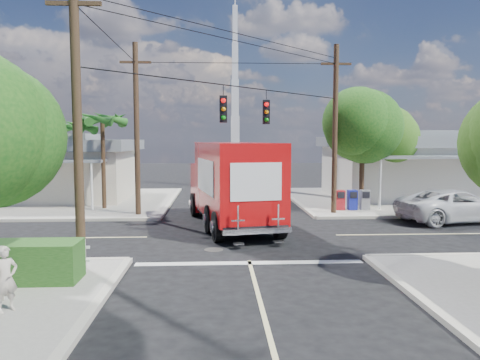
{
  "coord_description": "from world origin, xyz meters",
  "views": [
    {
      "loc": [
        -1.08,
        -19.37,
        4.07
      ],
      "look_at": [
        0.0,
        2.0,
        2.2
      ],
      "focal_mm": 35.0,
      "sensor_mm": 36.0,
      "label": 1
    }
  ],
  "objects": [
    {
      "name": "vending_boxes",
      "position": [
        6.5,
        6.2,
        0.69
      ],
      "size": [
        1.9,
        0.5,
        1.1
      ],
      "color": "#A51B21",
      "rests_on": "sidewalk_ne"
    },
    {
      "name": "building_ne",
      "position": [
        12.5,
        11.97,
        2.32
      ],
      "size": [
        11.8,
        10.2,
        4.5
      ],
      "color": "silver",
      "rests_on": "sidewalk_ne"
    },
    {
      "name": "utility_poles",
      "position": [
        -1.58,
        1.6,
        4.67
      ],
      "size": [
        12.0,
        10.68,
        9.0
      ],
      "color": "#473321",
      "rests_on": "ground"
    },
    {
      "name": "sidewalk_ne",
      "position": [
        10.88,
        10.88,
        0.07
      ],
      "size": [
        14.12,
        14.12,
        0.14
      ],
      "color": "gray",
      "rests_on": "ground"
    },
    {
      "name": "tree_ne_front",
      "position": [
        7.21,
        6.76,
        4.77
      ],
      "size": [
        4.21,
        4.14,
        6.66
      ],
      "color": "#422D1C",
      "rests_on": "sidewalk_ne"
    },
    {
      "name": "delivery_truck",
      "position": [
        -0.34,
        2.2,
        1.99
      ],
      "size": [
        4.33,
        9.38,
        3.92
      ],
      "color": "black",
      "rests_on": "ground"
    },
    {
      "name": "sidewalk_nw",
      "position": [
        -10.88,
        10.88,
        0.07
      ],
      "size": [
        14.12,
        14.12,
        0.14
      ],
      "color": "gray",
      "rests_on": "ground"
    },
    {
      "name": "tree_ne_back",
      "position": [
        9.81,
        8.96,
        4.19
      ],
      "size": [
        3.77,
        3.66,
        5.82
      ],
      "color": "#422D1C",
      "rests_on": "sidewalk_ne"
    },
    {
      "name": "road_markings",
      "position": [
        0.0,
        -1.47,
        0.01
      ],
      "size": [
        32.0,
        32.0,
        0.01
      ],
      "color": "beige",
      "rests_on": "ground"
    },
    {
      "name": "palm_nw_front",
      "position": [
        -7.5,
        7.5,
        5.04
      ],
      "size": [
        3.01,
        3.08,
        5.59
      ],
      "color": "#422D1C",
      "rests_on": "sidewalk_nw"
    },
    {
      "name": "palm_nw_back",
      "position": [
        -9.5,
        9.0,
        4.67
      ],
      "size": [
        3.01,
        3.08,
        5.19
      ],
      "color": "#422D1C",
      "rests_on": "sidewalk_nw"
    },
    {
      "name": "building_nw",
      "position": [
        -12.0,
        12.46,
        2.22
      ],
      "size": [
        10.8,
        10.2,
        4.3
      ],
      "color": "beige",
      "rests_on": "sidewalk_nw"
    },
    {
      "name": "ground",
      "position": [
        0.0,
        0.0,
        0.0
      ],
      "size": [
        120.0,
        120.0,
        0.0
      ],
      "primitive_type": "plane",
      "color": "black",
      "rests_on": "ground"
    },
    {
      "name": "pedestrian",
      "position": [
        -5.89,
        -8.71,
        0.9
      ],
      "size": [
        0.63,
        0.66,
        1.52
      ],
      "primitive_type": "imported",
      "rotation": [
        0.0,
        0.0,
        0.89
      ],
      "color": "beige",
      "rests_on": "sidewalk_sw"
    },
    {
      "name": "parked_car",
      "position": [
        10.71,
        2.86,
        0.8
      ],
      "size": [
        6.18,
        3.69,
        1.61
      ],
      "primitive_type": "imported",
      "rotation": [
        0.0,
        0.0,
        1.76
      ],
      "color": "silver",
      "rests_on": "ground"
    },
    {
      "name": "radio_tower",
      "position": [
        0.5,
        20.0,
        5.64
      ],
      "size": [
        0.8,
        0.8,
        17.0
      ],
      "color": "silver",
      "rests_on": "ground"
    }
  ]
}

